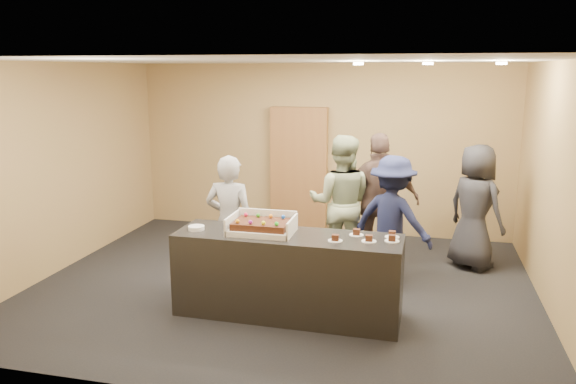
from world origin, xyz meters
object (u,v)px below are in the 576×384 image
object	(u,v)px
person_server_grey	(230,223)
person_dark_suit	(475,207)
person_sage_man	(341,203)
plate_stack	(196,228)
storage_cabinet	(299,170)
cake_box	(262,228)
sheet_cake	(262,224)
person_brown_extra	(379,201)
serving_counter	(288,275)
person_navy_man	(392,220)

from	to	relation	value
person_server_grey	person_dark_suit	bearing A→B (deg)	-153.85
person_sage_man	person_server_grey	bearing A→B (deg)	38.88
person_server_grey	plate_stack	bearing A→B (deg)	76.76
storage_cabinet	cake_box	world-z (taller)	storage_cabinet
storage_cabinet	person_dark_suit	size ratio (longest dim) A/B	1.22
sheet_cake	person_dark_suit	distance (m)	3.11
person_server_grey	person_brown_extra	xyz separation A→B (m)	(1.67, 1.15, 0.09)
plate_stack	sheet_cake	bearing A→B (deg)	4.33
sheet_cake	person_dark_suit	size ratio (longest dim) A/B	0.35
sheet_cake	person_server_grey	xyz separation A→B (m)	(-0.57, 0.60, -0.18)
person_sage_man	person_brown_extra	xyz separation A→B (m)	(0.49, 0.14, 0.01)
serving_counter	person_server_grey	distance (m)	1.11
person_server_grey	person_brown_extra	distance (m)	2.03
plate_stack	person_server_grey	xyz separation A→B (m)	(0.15, 0.66, -0.11)
person_sage_man	cake_box	bearing A→B (deg)	67.33
person_brown_extra	person_dark_suit	xyz separation A→B (m)	(1.23, 0.30, -0.07)
storage_cabinet	person_server_grey	distance (m)	2.64
storage_cabinet	person_brown_extra	world-z (taller)	storage_cabinet
serving_counter	cake_box	world-z (taller)	cake_box
storage_cabinet	cake_box	size ratio (longest dim) A/B	2.96
cake_box	plate_stack	world-z (taller)	cake_box
storage_cabinet	person_navy_man	xyz separation A→B (m)	(1.61, -1.95, -0.22)
person_server_grey	sheet_cake	bearing A→B (deg)	133.25
person_brown_extra	person_dark_suit	world-z (taller)	person_brown_extra
storage_cabinet	sheet_cake	bearing A→B (deg)	-84.44
plate_stack	person_sage_man	world-z (taller)	person_sage_man
sheet_cake	person_brown_extra	size ratio (longest dim) A/B	0.32
storage_cabinet	person_brown_extra	size ratio (longest dim) A/B	1.12
serving_counter	person_sage_man	bearing A→B (deg)	79.58
serving_counter	cake_box	xyz separation A→B (m)	(-0.29, 0.03, 0.50)
storage_cabinet	person_navy_man	bearing A→B (deg)	-50.42
plate_stack	person_sage_man	size ratio (longest dim) A/B	0.10
person_sage_man	person_navy_man	size ratio (longest dim) A/B	1.12
serving_counter	sheet_cake	size ratio (longest dim) A/B	4.12
cake_box	sheet_cake	xyz separation A→B (m)	(-0.00, -0.03, 0.05)
person_brown_extra	person_navy_man	bearing A→B (deg)	98.59
plate_stack	person_dark_suit	bearing A→B (deg)	34.55
sheet_cake	person_brown_extra	xyz separation A→B (m)	(1.10, 1.75, -0.09)
person_brown_extra	person_sage_man	bearing A→B (deg)	1.93
sheet_cake	person_navy_man	world-z (taller)	person_navy_man
storage_cabinet	person_brown_extra	bearing A→B (deg)	-46.09
storage_cabinet	person_navy_man	size ratio (longest dim) A/B	1.27
cake_box	serving_counter	bearing A→B (deg)	-5.06
plate_stack	person_server_grey	size ratio (longest dim) A/B	0.11
serving_counter	person_brown_extra	distance (m)	1.98
person_brown_extra	person_dark_suit	bearing A→B (deg)	179.64
plate_stack	person_sage_man	xyz separation A→B (m)	(1.33, 1.67, -0.03)
serving_counter	person_sage_man	xyz separation A→B (m)	(0.33, 1.61, 0.44)
cake_box	person_sage_man	bearing A→B (deg)	68.92
cake_box	person_server_grey	distance (m)	0.82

